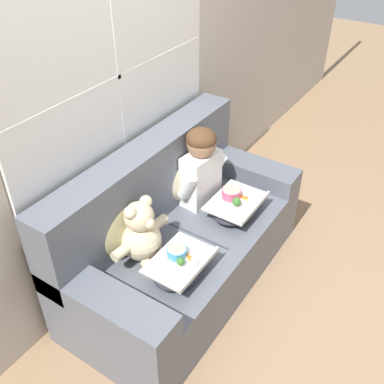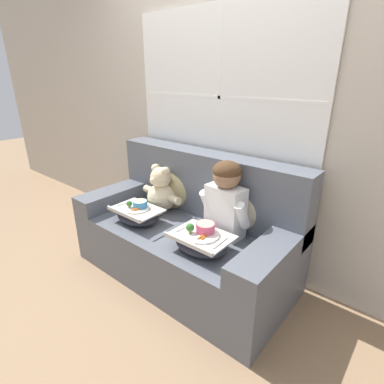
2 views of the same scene
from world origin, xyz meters
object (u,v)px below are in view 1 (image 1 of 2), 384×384
couch (178,238)px  child_figure (201,163)px  throw_pillow_behind_teddy (124,222)px  lap_tray_child (235,206)px  lap_tray_teddy (180,266)px  throw_pillow_behind_child (186,171)px  teddy_bear (141,234)px

couch → child_figure: (0.33, 0.03, 0.41)m
throw_pillow_behind_teddy → couch: bearing=-25.6°
child_figure → lap_tray_child: child_figure is taller
couch → lap_tray_teddy: size_ratio=4.45×
throw_pillow_behind_teddy → lap_tray_teddy: bearing=-90.0°
child_figure → throw_pillow_behind_child: bearing=90.0°
throw_pillow_behind_teddy → teddy_bear: 0.13m
throw_pillow_behind_teddy → teddy_bear: throw_pillow_behind_teddy is taller
lap_tray_teddy → couch: bearing=36.6°
lap_tray_child → lap_tray_teddy: size_ratio=1.02×
child_figure → lap_tray_teddy: (-0.66, -0.28, -0.24)m
couch → lap_tray_child: couch is taller
couch → child_figure: 0.52m
throw_pillow_behind_teddy → throw_pillow_behind_child: bearing=0.0°
throw_pillow_behind_teddy → lap_tray_child: throw_pillow_behind_teddy is taller
teddy_bear → couch: bearing=-5.0°
child_figure → lap_tray_child: 0.37m
couch → teddy_bear: 0.43m
throw_pillow_behind_child → lap_tray_teddy: size_ratio=1.13×
teddy_bear → lap_tray_child: teddy_bear is taller
throw_pillow_behind_teddy → lap_tray_child: size_ratio=1.10×
child_figure → teddy_bear: (-0.66, -0.00, -0.14)m
throw_pillow_behind_teddy → lap_tray_child: bearing=-31.3°
teddy_bear → lap_tray_teddy: teddy_bear is taller
child_figure → lap_tray_teddy: bearing=-157.1°
throw_pillow_behind_child → child_figure: (-0.00, -0.12, 0.11)m
couch → lap_tray_child: bearing=-36.5°
throw_pillow_behind_teddy → lap_tray_teddy: (0.00, -0.40, -0.14)m
couch → throw_pillow_behind_teddy: couch is taller
couch → teddy_bear: couch is taller
couch → throw_pillow_behind_teddy: size_ratio=3.99×
couch → lap_tray_teddy: couch is taller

